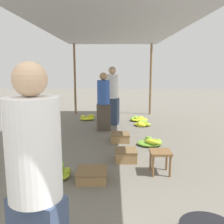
{
  "coord_description": "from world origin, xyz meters",
  "views": [
    {
      "loc": [
        0.03,
        -1.06,
        1.71
      ],
      "look_at": [
        0.0,
        3.53,
        0.91
      ],
      "focal_mm": 40.0,
      "sensor_mm": 36.0,
      "label": 1
    }
  ],
  "objects_px": {
    "banana_pile_left_0": "(33,223)",
    "banana_pile_right_0": "(151,142)",
    "banana_pile_left_1": "(58,172)",
    "crate_far": "(120,137)",
    "vendor_foreground": "(36,185)",
    "shopper_walking_mid": "(112,95)",
    "crate_mid": "(92,175)",
    "stool": "(160,155)",
    "crate_near": "(126,155)",
    "banana_pile_left_2": "(88,118)",
    "banana_pile_right_1": "(142,124)",
    "banana_pile_right_2": "(138,119)",
    "shopper_walking_far": "(103,101)"
  },
  "relations": [
    {
      "from": "stool",
      "to": "banana_pile_left_2",
      "type": "xyz_separation_m",
      "value": [
        -1.63,
        4.36,
        -0.24
      ]
    },
    {
      "from": "stool",
      "to": "crate_near",
      "type": "height_order",
      "value": "stool"
    },
    {
      "from": "banana_pile_right_1",
      "to": "vendor_foreground",
      "type": "bearing_deg",
      "value": -103.93
    },
    {
      "from": "vendor_foreground",
      "to": "shopper_walking_mid",
      "type": "height_order",
      "value": "shopper_walking_mid"
    },
    {
      "from": "stool",
      "to": "shopper_walking_far",
      "type": "xyz_separation_m",
      "value": [
        -1.04,
        2.89,
        0.52
      ]
    },
    {
      "from": "vendor_foreground",
      "to": "crate_far",
      "type": "xyz_separation_m",
      "value": [
        0.7,
        4.1,
        -0.81
      ]
    },
    {
      "from": "stool",
      "to": "banana_pile_right_1",
      "type": "xyz_separation_m",
      "value": [
        0.11,
        3.43,
        -0.24
      ]
    },
    {
      "from": "vendor_foreground",
      "to": "banana_pile_left_1",
      "type": "distance_m",
      "value": 2.25
    },
    {
      "from": "banana_pile_left_0",
      "to": "crate_near",
      "type": "bearing_deg",
      "value": 61.74
    },
    {
      "from": "banana_pile_left_1",
      "to": "shopper_walking_mid",
      "type": "relative_size",
      "value": 0.26
    },
    {
      "from": "banana_pile_right_2",
      "to": "banana_pile_left_0",
      "type": "bearing_deg",
      "value": -106.47
    },
    {
      "from": "banana_pile_right_2",
      "to": "crate_far",
      "type": "bearing_deg",
      "value": -105.38
    },
    {
      "from": "banana_pile_left_2",
      "to": "shopper_walking_mid",
      "type": "relative_size",
      "value": 0.29
    },
    {
      "from": "stool",
      "to": "banana_pile_right_0",
      "type": "height_order",
      "value": "stool"
    },
    {
      "from": "crate_mid",
      "to": "banana_pile_right_1",
      "type": "bearing_deg",
      "value": 72.05
    },
    {
      "from": "banana_pile_left_1",
      "to": "vendor_foreground",
      "type": "bearing_deg",
      "value": -80.82
    },
    {
      "from": "banana_pile_left_1",
      "to": "crate_far",
      "type": "xyz_separation_m",
      "value": [
        1.04,
        2.03,
        -0.01
      ]
    },
    {
      "from": "banana_pile_right_1",
      "to": "shopper_walking_mid",
      "type": "distance_m",
      "value": 1.26
    },
    {
      "from": "shopper_walking_mid",
      "to": "vendor_foreground",
      "type": "bearing_deg",
      "value": -94.86
    },
    {
      "from": "banana_pile_left_1",
      "to": "crate_mid",
      "type": "height_order",
      "value": "banana_pile_left_1"
    },
    {
      "from": "banana_pile_right_0",
      "to": "shopper_walking_far",
      "type": "distance_m",
      "value": 1.93
    },
    {
      "from": "stool",
      "to": "banana_pile_right_0",
      "type": "xyz_separation_m",
      "value": [
        0.09,
        1.52,
        -0.24
      ]
    },
    {
      "from": "banana_pile_right_1",
      "to": "shopper_walking_mid",
      "type": "height_order",
      "value": "shopper_walking_mid"
    },
    {
      "from": "vendor_foreground",
      "to": "crate_far",
      "type": "bearing_deg",
      "value": 80.26
    },
    {
      "from": "vendor_foreground",
      "to": "stool",
      "type": "bearing_deg",
      "value": 60.07
    },
    {
      "from": "banana_pile_right_1",
      "to": "crate_near",
      "type": "height_order",
      "value": "crate_near"
    },
    {
      "from": "crate_far",
      "to": "vendor_foreground",
      "type": "bearing_deg",
      "value": -99.74
    },
    {
      "from": "banana_pile_right_2",
      "to": "shopper_walking_far",
      "type": "bearing_deg",
      "value": -129.88
    },
    {
      "from": "banana_pile_left_0",
      "to": "banana_pile_left_2",
      "type": "xyz_separation_m",
      "value": [
        -0.0,
        5.83,
        -0.01
      ]
    },
    {
      "from": "crate_mid",
      "to": "crate_far",
      "type": "xyz_separation_m",
      "value": [
        0.49,
        2.1,
        0.01
      ]
    },
    {
      "from": "crate_mid",
      "to": "shopper_walking_far",
      "type": "bearing_deg",
      "value": 89.03
    },
    {
      "from": "banana_pile_right_0",
      "to": "crate_near",
      "type": "height_order",
      "value": "crate_near"
    },
    {
      "from": "vendor_foreground",
      "to": "crate_mid",
      "type": "bearing_deg",
      "value": 83.88
    },
    {
      "from": "banana_pile_left_0",
      "to": "banana_pile_right_0",
      "type": "relative_size",
      "value": 0.72
    },
    {
      "from": "banana_pile_left_0",
      "to": "banana_pile_left_2",
      "type": "relative_size",
      "value": 0.83
    },
    {
      "from": "banana_pile_left_0",
      "to": "banana_pile_right_2",
      "type": "height_order",
      "value": "banana_pile_left_0"
    },
    {
      "from": "banana_pile_right_2",
      "to": "vendor_foreground",
      "type": "bearing_deg",
      "value": -101.84
    },
    {
      "from": "banana_pile_right_0",
      "to": "banana_pile_left_2",
      "type": "bearing_deg",
      "value": 121.15
    },
    {
      "from": "banana_pile_left_2",
      "to": "crate_mid",
      "type": "height_order",
      "value": "banana_pile_left_2"
    },
    {
      "from": "banana_pile_left_1",
      "to": "crate_far",
      "type": "relative_size",
      "value": 1.05
    },
    {
      "from": "stool",
      "to": "crate_mid",
      "type": "xyz_separation_m",
      "value": [
        -1.1,
        -0.28,
        -0.22
      ]
    },
    {
      "from": "banana_pile_right_2",
      "to": "shopper_walking_mid",
      "type": "relative_size",
      "value": 0.35
    },
    {
      "from": "banana_pile_right_0",
      "to": "banana_pile_left_1",
      "type": "bearing_deg",
      "value": -135.12
    },
    {
      "from": "banana_pile_right_0",
      "to": "crate_mid",
      "type": "bearing_deg",
      "value": -123.36
    },
    {
      "from": "banana_pile_left_2",
      "to": "shopper_walking_mid",
      "type": "distance_m",
      "value": 1.38
    },
    {
      "from": "shopper_walking_mid",
      "to": "stool",
      "type": "bearing_deg",
      "value": -77.56
    },
    {
      "from": "banana_pile_left_1",
      "to": "crate_far",
      "type": "bearing_deg",
      "value": 62.88
    },
    {
      "from": "banana_pile_right_0",
      "to": "banana_pile_right_1",
      "type": "distance_m",
      "value": 1.92
    },
    {
      "from": "banana_pile_left_2",
      "to": "banana_pile_right_2",
      "type": "bearing_deg",
      "value": -5.7
    },
    {
      "from": "banana_pile_left_0",
      "to": "banana_pile_right_0",
      "type": "xyz_separation_m",
      "value": [
        1.72,
        2.99,
        -0.01
      ]
    }
  ]
}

